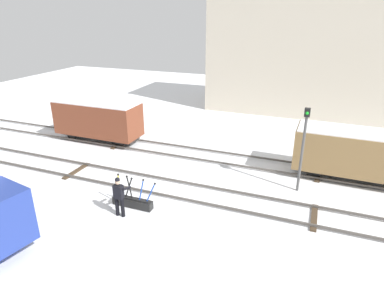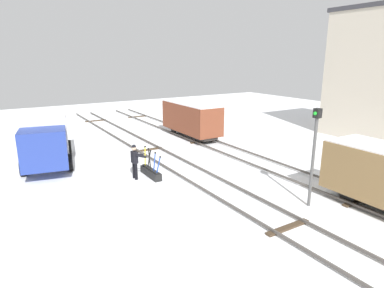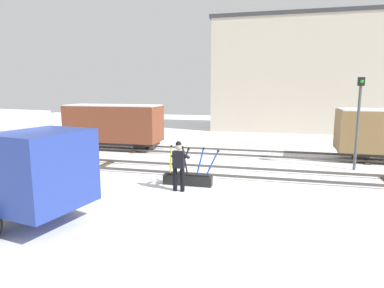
{
  "view_description": "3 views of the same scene",
  "coord_description": "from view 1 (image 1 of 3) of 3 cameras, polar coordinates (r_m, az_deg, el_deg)",
  "views": [
    {
      "loc": [
        5.37,
        -12.37,
        7.72
      ],
      "look_at": [
        -0.56,
        2.97,
        1.2
      ],
      "focal_mm": 31.14,
      "sensor_mm": 36.0,
      "label": 1
    },
    {
      "loc": [
        12.92,
        -8.31,
        5.8
      ],
      "look_at": [
        -1.81,
        0.82,
        1.22
      ],
      "focal_mm": 30.81,
      "sensor_mm": 36.0,
      "label": 2
    },
    {
      "loc": [
        1.56,
        -13.21,
        3.47
      ],
      "look_at": [
        -1.87,
        0.69,
        1.08
      ],
      "focal_mm": 31.08,
      "sensor_mm": 36.0,
      "label": 3
    }
  ],
  "objects": [
    {
      "name": "apartment_building",
      "position": [
        29.36,
        20.21,
        14.29
      ],
      "size": [
        16.58,
        6.53,
        9.24
      ],
      "color": "beige",
      "rests_on": "ground_plane"
    },
    {
      "name": "ground_plane",
      "position": [
        15.54,
        -2.05,
        -8.19
      ],
      "size": [
        60.0,
        60.0,
        0.0
      ],
      "primitive_type": "plane",
      "color": "white"
    },
    {
      "name": "freight_car_far_end",
      "position": [
        17.87,
        26.74,
        -1.4
      ],
      "size": [
        5.97,
        2.24,
        2.52
      ],
      "rotation": [
        0.0,
        0.0,
        -0.02
      ],
      "color": "#2D2B28",
      "rests_on": "ground_plane"
    },
    {
      "name": "switch_lever_frame",
      "position": [
        14.56,
        -10.12,
        -9.63
      ],
      "size": [
        2.06,
        0.36,
        1.45
      ],
      "rotation": [
        0.0,
        0.0,
        0.0
      ],
      "color": "black",
      "rests_on": "ground_plane"
    },
    {
      "name": "rail_worker",
      "position": [
        13.71,
        -12.37,
        -8.42
      ],
      "size": [
        0.53,
        0.66,
        1.74
      ],
      "rotation": [
        0.0,
        0.0,
        0.0
      ],
      "color": "black",
      "rests_on": "ground_plane"
    },
    {
      "name": "track_main_line",
      "position": [
        15.49,
        -2.05,
        -7.83
      ],
      "size": [
        44.0,
        1.94,
        0.18
      ],
      "color": "#4C4742",
      "rests_on": "ground_plane"
    },
    {
      "name": "track_siding_near",
      "position": [
        19.02,
        2.92,
        -2.0
      ],
      "size": [
        44.0,
        1.94,
        0.18
      ],
      "color": "#4C4742",
      "rests_on": "ground_plane"
    },
    {
      "name": "signal_post",
      "position": [
        15.42,
        18.54,
        0.29
      ],
      "size": [
        0.24,
        0.32,
        3.95
      ],
      "color": "#4C4C4C",
      "rests_on": "ground_plane"
    },
    {
      "name": "freight_car_mid_siding",
      "position": [
        21.85,
        -15.81,
        4.14
      ],
      "size": [
        5.49,
        1.97,
        2.57
      ],
      "rotation": [
        0.0,
        0.0,
        -0.01
      ],
      "color": "#2D2B28",
      "rests_on": "ground_plane"
    }
  ]
}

